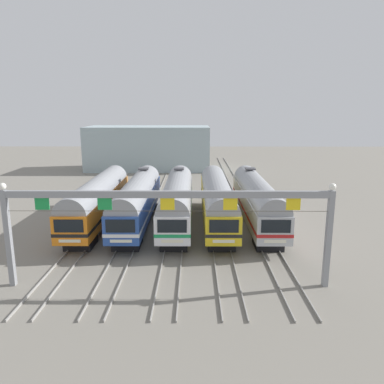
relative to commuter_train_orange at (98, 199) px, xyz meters
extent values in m
plane|color=gray|center=(7.99, 0.01, -2.69)|extent=(160.00, 160.00, 0.00)
cube|color=gray|center=(-0.72, 17.01, -2.61)|extent=(0.07, 70.00, 0.15)
cube|color=gray|center=(0.72, 17.01, -2.61)|extent=(0.07, 70.00, 0.15)
cube|color=gray|center=(3.28, 17.01, -2.61)|extent=(0.07, 70.00, 0.15)
cube|color=gray|center=(4.71, 17.01, -2.61)|extent=(0.07, 70.00, 0.15)
cube|color=gray|center=(7.28, 17.01, -2.61)|extent=(0.07, 70.00, 0.15)
cube|color=gray|center=(8.71, 17.01, -2.61)|extent=(0.07, 70.00, 0.15)
cube|color=gray|center=(11.27, 17.01, -2.61)|extent=(0.07, 70.00, 0.15)
cube|color=gray|center=(12.71, 17.01, -2.61)|extent=(0.07, 70.00, 0.15)
cube|color=gray|center=(15.27, 17.01, -2.61)|extent=(0.07, 70.00, 0.15)
cube|color=gray|center=(16.70, 17.01, -2.61)|extent=(0.07, 70.00, 0.15)
cube|color=orange|center=(0.00, 0.01, -0.46)|extent=(2.85, 18.00, 2.35)
cube|color=black|center=(0.00, 0.01, -0.81)|extent=(2.88, 18.02, 0.28)
cylinder|color=gray|center=(0.00, 0.01, 0.71)|extent=(2.74, 17.64, 2.74)
cube|color=black|center=(0.00, -9.01, 0.01)|extent=(2.28, 0.06, 1.03)
cube|color=silver|center=(0.00, -9.01, -1.21)|extent=(1.71, 0.05, 0.24)
cube|color=black|center=(0.00, -6.29, -2.16)|extent=(2.28, 2.60, 1.05)
cube|color=black|center=(0.00, 6.31, -2.16)|extent=(2.28, 2.60, 1.05)
cube|color=#284C9E|center=(4.00, 0.01, -0.46)|extent=(2.85, 18.00, 2.35)
cube|color=white|center=(4.00, 0.01, -0.81)|extent=(2.88, 18.02, 0.28)
cylinder|color=gray|center=(4.00, 0.01, 0.71)|extent=(2.74, 17.64, 2.74)
cube|color=black|center=(4.00, -9.01, 0.01)|extent=(2.28, 0.06, 1.03)
cube|color=silver|center=(4.00, -9.01, -1.21)|extent=(1.71, 0.05, 0.24)
cube|color=black|center=(4.00, -6.29, -2.16)|extent=(2.28, 2.60, 1.05)
cube|color=black|center=(4.00, 6.31, -2.16)|extent=(2.28, 2.60, 1.05)
cube|color=#4C4C51|center=(4.00, 5.05, 2.26)|extent=(1.10, 1.10, 0.20)
cube|color=white|center=(7.99, 0.01, -0.46)|extent=(2.85, 18.00, 2.35)
cube|color=#198C4C|center=(7.99, 0.01, -0.81)|extent=(2.88, 18.02, 0.28)
cylinder|color=gray|center=(7.99, 0.01, 0.71)|extent=(2.74, 17.64, 2.74)
cube|color=black|center=(7.99, -9.01, 0.01)|extent=(2.28, 0.06, 1.03)
cube|color=silver|center=(7.99, -9.01, -1.21)|extent=(1.71, 0.05, 0.24)
cube|color=black|center=(7.99, -6.29, -2.16)|extent=(2.28, 2.60, 1.05)
cube|color=black|center=(7.99, 6.31, -2.16)|extent=(2.28, 2.60, 1.05)
cube|color=#4C4C51|center=(7.99, 5.05, 2.26)|extent=(1.10, 1.10, 0.20)
cube|color=gold|center=(11.99, 0.01, -0.46)|extent=(2.85, 18.00, 2.35)
cube|color=black|center=(11.99, 0.01, -0.81)|extent=(2.88, 18.02, 0.28)
cylinder|color=gray|center=(11.99, 0.01, 0.71)|extent=(2.74, 17.64, 2.74)
cube|color=black|center=(11.99, -9.01, 0.01)|extent=(2.28, 0.06, 1.03)
cube|color=silver|center=(11.99, -9.01, -1.21)|extent=(1.71, 0.05, 0.24)
cube|color=black|center=(11.99, -6.29, -2.16)|extent=(2.28, 2.60, 1.05)
cube|color=black|center=(11.99, 6.31, -2.16)|extent=(2.28, 2.60, 1.05)
cube|color=#B2B5BA|center=(15.99, 0.01, -0.46)|extent=(2.85, 18.00, 2.35)
cube|color=#B21E1E|center=(15.99, 0.01, -0.81)|extent=(2.88, 18.02, 0.28)
cylinder|color=gray|center=(15.99, 0.01, 0.71)|extent=(2.74, 17.64, 2.74)
cube|color=black|center=(15.99, -9.01, 0.01)|extent=(2.28, 0.06, 1.03)
cube|color=silver|center=(15.99, -9.01, -1.21)|extent=(1.71, 0.05, 0.24)
cube|color=black|center=(15.99, -6.29, -2.16)|extent=(2.28, 2.60, 1.05)
cube|color=black|center=(15.99, 6.31, -2.16)|extent=(2.28, 2.60, 1.05)
cube|color=#4C4C51|center=(15.99, 5.05, 2.26)|extent=(1.10, 1.10, 0.20)
cube|color=gray|center=(-2.40, -13.49, 0.56)|extent=(0.36, 0.36, 6.50)
cube|color=gray|center=(18.39, -13.49, 0.56)|extent=(0.36, 0.36, 6.50)
cube|color=gray|center=(7.99, -13.49, 3.56)|extent=(20.79, 0.32, 0.44)
cube|color=#198C3F|center=(0.00, -13.49, 2.94)|extent=(0.90, 0.08, 0.80)
cube|color=#198C3F|center=(4.00, -13.49, 2.94)|extent=(0.90, 0.08, 0.80)
cube|color=yellow|center=(7.99, -13.49, 2.94)|extent=(0.90, 0.08, 0.80)
cube|color=yellow|center=(11.99, -13.49, 2.94)|extent=(0.90, 0.08, 0.80)
cube|color=yellow|center=(15.99, -13.49, 2.94)|extent=(0.90, 0.08, 0.80)
sphere|color=white|center=(-2.40, -13.49, 4.06)|extent=(0.44, 0.44, 0.44)
sphere|color=white|center=(18.39, -13.49, 4.06)|extent=(0.44, 0.44, 0.44)
cylinder|color=#3F382D|center=(7.99, -13.49, 2.46)|extent=(20.79, 0.03, 0.03)
cube|color=#9EB2B7|center=(0.91, 35.76, 1.43)|extent=(23.19, 10.00, 8.22)
camera|label=1|loc=(9.69, -36.48, 8.86)|focal=34.98mm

